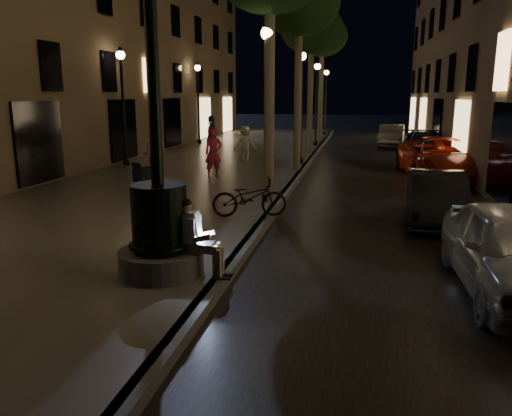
% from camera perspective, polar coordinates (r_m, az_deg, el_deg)
% --- Properties ---
extents(ground, '(120.00, 120.00, 0.00)m').
position_cam_1_polar(ground, '(20.74, 5.52, 4.19)').
color(ground, black).
rests_on(ground, ground).
extents(cobble_lane, '(6.00, 45.00, 0.02)m').
position_cam_1_polar(cobble_lane, '(20.65, 13.85, 3.86)').
color(cobble_lane, black).
rests_on(cobble_lane, ground).
extents(promenade, '(8.00, 45.00, 0.20)m').
position_cam_1_polar(promenade, '(21.51, -5.16, 4.77)').
color(promenade, '#69645C').
rests_on(promenade, ground).
extents(curb_strip, '(0.25, 45.00, 0.20)m').
position_cam_1_polar(curb_strip, '(20.73, 5.53, 4.46)').
color(curb_strip, '#59595B').
rests_on(curb_strip, ground).
extents(building_left, '(8.00, 36.00, 15.00)m').
position_cam_1_polar(building_left, '(27.67, -20.83, 21.21)').
color(building_left, brown).
rests_on(building_left, ground).
extents(fountain_lamppost, '(1.40, 1.40, 5.21)m').
position_cam_1_polar(fountain_lamppost, '(8.25, -11.00, -0.66)').
color(fountain_lamppost, '#59595B').
rests_on(fountain_lamppost, promenade).
extents(seated_man_laptop, '(0.92, 0.31, 1.29)m').
position_cam_1_polar(seated_man_laptop, '(8.12, -6.90, -3.08)').
color(seated_man_laptop, gray).
rests_on(seated_man_laptop, promenade).
extents(tree_second, '(3.00, 3.00, 7.40)m').
position_cam_1_polar(tree_second, '(19.80, 5.00, 22.19)').
color(tree_second, '#6B604C').
rests_on(tree_second, promenade).
extents(tree_third, '(3.00, 3.00, 7.20)m').
position_cam_1_polar(tree_third, '(25.69, 6.38, 19.56)').
color(tree_third, '#6B604C').
rests_on(tree_third, promenade).
extents(tree_far, '(3.00, 3.00, 7.50)m').
position_cam_1_polar(tree_far, '(31.66, 7.60, 18.78)').
color(tree_far, '#6B604C').
rests_on(tree_far, promenade).
extents(lamp_curb_a, '(0.36, 0.36, 4.81)m').
position_cam_1_polar(lamp_curb_a, '(13.62, 1.32, 13.40)').
color(lamp_curb_a, black).
rests_on(lamp_curb_a, promenade).
extents(lamp_curb_b, '(0.36, 0.36, 4.81)m').
position_cam_1_polar(lamp_curb_b, '(21.54, 5.19, 13.15)').
color(lamp_curb_b, black).
rests_on(lamp_curb_b, promenade).
extents(lamp_curb_c, '(0.36, 0.36, 4.81)m').
position_cam_1_polar(lamp_curb_c, '(29.50, 6.97, 13.02)').
color(lamp_curb_c, black).
rests_on(lamp_curb_c, promenade).
extents(lamp_curb_d, '(0.36, 0.36, 4.81)m').
position_cam_1_polar(lamp_curb_d, '(37.48, 7.99, 12.93)').
color(lamp_curb_d, black).
rests_on(lamp_curb_d, promenade).
extents(lamp_left_b, '(0.36, 0.36, 4.81)m').
position_cam_1_polar(lamp_left_b, '(21.60, -15.02, 12.78)').
color(lamp_left_b, black).
rests_on(lamp_left_b, promenade).
extents(lamp_left_c, '(0.36, 0.36, 4.81)m').
position_cam_1_polar(lamp_left_c, '(30.90, -6.62, 13.01)').
color(lamp_left_c, black).
rests_on(lamp_left_c, promenade).
extents(stroller, '(0.67, 0.97, 1.00)m').
position_cam_1_polar(stroller, '(15.65, -12.52, 3.72)').
color(stroller, black).
rests_on(stroller, promenade).
extents(car_second, '(1.54, 3.86, 1.25)m').
position_cam_1_polar(car_second, '(13.06, 19.98, 1.12)').
color(car_second, black).
rests_on(car_second, ground).
extents(car_third, '(3.03, 5.70, 1.52)m').
position_cam_1_polar(car_third, '(20.09, 20.33, 5.36)').
color(car_third, maroon).
rests_on(car_third, ground).
extents(car_rear, '(2.01, 4.90, 1.42)m').
position_cam_1_polar(car_rear, '(24.71, 18.73, 6.62)').
color(car_rear, '#303035').
rests_on(car_rear, ground).
extents(car_fifth, '(1.81, 4.17, 1.33)m').
position_cam_1_polar(car_fifth, '(31.40, 15.20, 7.96)').
color(car_fifth, '#ADADA8').
rests_on(car_fifth, ground).
extents(pedestrian_red, '(0.77, 0.72, 1.76)m').
position_cam_1_polar(pedestrian_red, '(17.84, -4.89, 6.29)').
color(pedestrian_red, '#BF264B').
rests_on(pedestrian_red, promenade).
extents(pedestrian_pink, '(1.00, 0.85, 1.82)m').
position_cam_1_polar(pedestrian_pink, '(17.39, -11.51, 6.02)').
color(pedestrian_pink, '#CE6DA1').
rests_on(pedestrian_pink, promenade).
extents(pedestrian_white, '(1.15, 0.88, 1.58)m').
position_cam_1_polar(pedestrian_white, '(21.90, -1.25, 7.31)').
color(pedestrian_white, silver).
rests_on(pedestrian_white, promenade).
extents(pedestrian_blue, '(0.66, 1.21, 1.95)m').
position_cam_1_polar(pedestrian_blue, '(23.69, -5.09, 8.13)').
color(pedestrian_blue, navy).
rests_on(pedestrian_blue, promenade).
extents(bicycle, '(1.91, 1.11, 0.95)m').
position_cam_1_polar(bicycle, '(12.07, -0.76, 1.23)').
color(bicycle, black).
rests_on(bicycle, promenade).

